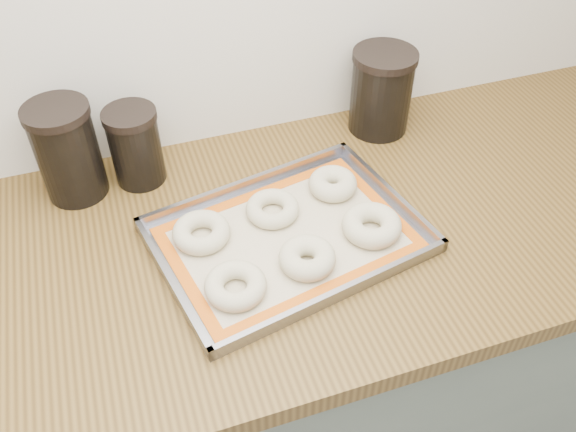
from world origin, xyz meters
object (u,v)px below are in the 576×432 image
object	(u,v)px
bagel_back_left	(201,232)
canister_mid	(135,146)
bagel_back_mid	(273,209)
baking_tray	(288,237)
canister_right	(381,91)
bagel_front_mid	(307,258)
bagel_back_right	(333,184)
bagel_front_left	(236,286)
canister_left	(67,151)
bagel_front_right	(372,225)

from	to	relation	value
bagel_back_left	canister_mid	size ratio (longest dim) A/B	0.66
bagel_back_left	bagel_back_mid	world-z (taller)	bagel_back_left
baking_tray	canister_right	distance (m)	0.41
baking_tray	bagel_back_left	size ratio (longest dim) A/B	4.96
bagel_back_left	canister_mid	xyz separation A→B (m)	(-0.08, 0.21, 0.06)
bagel_front_mid	bagel_back_left	bearing A→B (deg)	142.68
bagel_back_left	bagel_back_right	bearing A→B (deg)	9.76
canister_mid	canister_right	bearing A→B (deg)	0.98
bagel_back_right	canister_right	bearing A→B (deg)	44.64
bagel_front_left	canister_left	size ratio (longest dim) A/B	0.53
bagel_front_right	bagel_back_right	xyz separation A→B (m)	(-0.02, 0.13, -0.00)
baking_tray	canister_mid	xyz separation A→B (m)	(-0.22, 0.26, 0.07)
canister_left	bagel_back_left	bearing A→B (deg)	-46.74
baking_tray	bagel_back_right	bearing A→B (deg)	37.41
baking_tray	bagel_front_right	distance (m)	0.15
bagel_front_mid	bagel_back_right	bearing A→B (deg)	55.81
canister_left	canister_right	size ratio (longest dim) A/B	1.06
baking_tray	canister_right	bearing A→B (deg)	41.85
bagel_back_left	bagel_back_right	xyz separation A→B (m)	(0.27, 0.05, 0.00)
canister_right	bagel_back_left	bearing A→B (deg)	-153.73
bagel_front_left	canister_mid	xyz separation A→B (m)	(-0.10, 0.35, 0.06)
bagel_back_left	canister_left	world-z (taller)	canister_left
bagel_front_right	canister_mid	world-z (taller)	canister_mid
bagel_back_right	canister_mid	distance (m)	0.39
baking_tray	canister_left	xyz separation A→B (m)	(-0.35, 0.26, 0.09)
baking_tray	bagel_back_right	xyz separation A→B (m)	(0.12, 0.09, 0.02)
canister_left	canister_mid	world-z (taller)	canister_left
bagel_front_mid	bagel_front_right	xyz separation A→B (m)	(0.14, 0.04, -0.00)
bagel_front_left	canister_left	distance (m)	0.42
bagel_back_left	canister_right	xyz separation A→B (m)	(0.45, 0.22, 0.07)
bagel_front_mid	bagel_back_mid	size ratio (longest dim) A/B	0.99
bagel_front_right	bagel_front_mid	bearing A→B (deg)	-164.71
baking_tray	bagel_front_left	size ratio (longest dim) A/B	4.99
bagel_back_left	canister_left	size ratio (longest dim) A/B	0.54
bagel_front_left	bagel_back_mid	size ratio (longest dim) A/B	1.04
bagel_front_right	canister_right	bearing A→B (deg)	63.34
baking_tray	canister_mid	world-z (taller)	canister_mid
baking_tray	canister_right	size ratio (longest dim) A/B	2.84
bagel_front_right	bagel_back_right	size ratio (longest dim) A/B	1.15
bagel_front_left	canister_mid	world-z (taller)	canister_mid
bagel_front_mid	canister_left	xyz separation A→B (m)	(-0.36, 0.33, 0.07)
bagel_front_left	bagel_back_right	size ratio (longest dim) A/B	1.10
bagel_front_right	canister_left	size ratio (longest dim) A/B	0.56
bagel_back_mid	bagel_back_right	distance (m)	0.13
bagel_front_mid	bagel_back_right	world-z (taller)	same
bagel_front_mid	canister_mid	distance (m)	0.41
bagel_back_mid	canister_mid	xyz separation A→B (m)	(-0.22, 0.19, 0.06)
bagel_back_mid	canister_right	xyz separation A→B (m)	(0.31, 0.20, 0.07)
bagel_back_mid	canister_right	size ratio (longest dim) A/B	0.55
bagel_back_left	baking_tray	bearing A→B (deg)	-18.06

